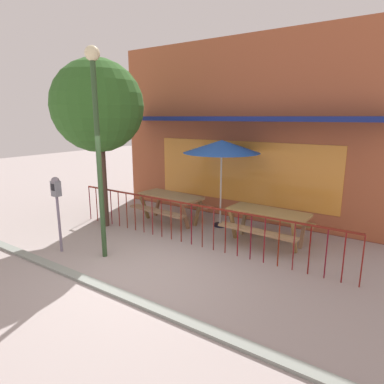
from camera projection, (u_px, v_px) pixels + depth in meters
name	position (u px, v px, depth m)	size (l,w,h in m)	color
ground	(141.00, 273.00, 6.18)	(40.00, 40.00, 0.00)	#A49693
pub_storefront	(245.00, 131.00, 9.16)	(8.28, 1.29, 4.95)	brown
patio_fence_front	(191.00, 217.00, 7.39)	(6.98, 0.04, 0.97)	maroon
picnic_table_left	(170.00, 200.00, 9.03)	(1.90, 1.49, 0.79)	#A07E52
picnic_table_right	(268.00, 218.00, 7.50)	(1.87, 1.45, 0.79)	#A27E45
patio_umbrella	(222.00, 147.00, 8.36)	(1.97, 1.97, 2.28)	black
parking_meter_near	(57.00, 195.00, 6.87)	(0.18, 0.17, 1.64)	slate
street_tree	(98.00, 107.00, 8.18)	(2.29, 2.29, 4.26)	#49342A
street_lamp	(97.00, 126.00, 6.31)	(0.28, 0.28, 4.13)	#2D4A28
curb_edge	(109.00, 291.00, 5.53)	(11.60, 0.20, 0.11)	gray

